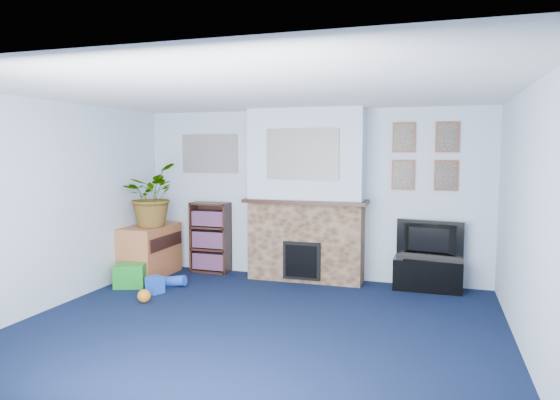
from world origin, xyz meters
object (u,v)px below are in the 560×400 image
(tv_stand, at_px, (427,273))
(sideboard, at_px, (150,252))
(bookshelf, at_px, (211,239))
(television, at_px, (428,240))

(tv_stand, distance_m, sideboard, 3.92)
(bookshelf, bearing_deg, tv_stand, -1.39)
(television, height_order, sideboard, television)
(tv_stand, relative_size, sideboard, 0.92)
(television, relative_size, bookshelf, 0.82)
(television, distance_m, bookshelf, 3.15)
(television, relative_size, sideboard, 0.91)
(tv_stand, height_order, sideboard, sideboard)
(television, distance_m, sideboard, 3.93)
(tv_stand, relative_size, television, 1.00)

